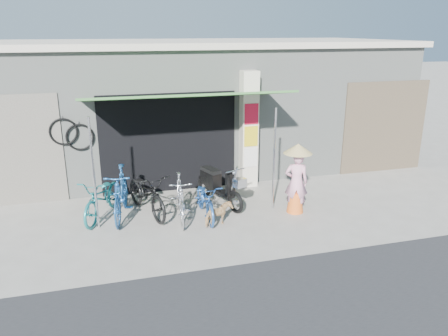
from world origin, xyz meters
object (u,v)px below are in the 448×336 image
object	(u,v)px
bike_blue	(121,193)
nun	(296,178)
bike_teal	(103,197)
moped	(218,185)
bike_black	(147,193)
bike_silver	(180,198)
street_dog	(218,215)
bike_navy	(206,200)

from	to	relation	value
bike_blue	nun	size ratio (longest dim) A/B	1.17
bike_teal	moped	bearing A→B (deg)	26.09
bike_black	bike_silver	world-z (taller)	bike_silver
nun	bike_blue	bearing A→B (deg)	9.53
bike_silver	street_dog	world-z (taller)	bike_silver
moped	nun	xyz separation A→B (m)	(1.56, -0.94, 0.34)
bike_blue	bike_silver	size ratio (longest dim) A/B	1.13
bike_teal	street_dog	distance (m)	2.58
bike_teal	street_dog	bearing A→B (deg)	-1.58
bike_black	nun	xyz separation A→B (m)	(3.24, -0.77, 0.31)
bike_silver	street_dog	size ratio (longest dim) A/B	2.72
bike_black	moped	xyz separation A→B (m)	(1.68, 0.17, -0.03)
nun	street_dog	bearing A→B (deg)	28.53
street_dog	nun	size ratio (longest dim) A/B	0.38
bike_black	bike_navy	xyz separation A→B (m)	(1.22, -0.53, -0.08)
street_dog	bike_silver	bearing A→B (deg)	26.44
bike_teal	bike_blue	distance (m)	0.41
bike_teal	bike_black	world-z (taller)	bike_black
bike_blue	bike_teal	bearing A→B (deg)	174.09
bike_black	moped	size ratio (longest dim) A/B	1.09
bike_teal	bike_blue	xyz separation A→B (m)	(0.38, -0.11, 0.09)
bike_blue	street_dog	world-z (taller)	bike_blue
bike_blue	bike_navy	bearing A→B (deg)	-5.05
bike_black	bike_blue	bearing A→B (deg)	166.56
street_dog	nun	bearing A→B (deg)	-107.17
bike_blue	bike_silver	bearing A→B (deg)	-9.44
bike_navy	moped	xyz separation A→B (m)	(0.46, 0.70, 0.05)
street_dog	bike_blue	bearing A→B (deg)	37.43
bike_teal	nun	world-z (taller)	nun
bike_silver	street_dog	xyz separation A→B (m)	(0.71, -0.56, -0.24)
bike_blue	bike_black	bearing A→B (deg)	14.67
moped	nun	world-z (taller)	nun
bike_teal	bike_navy	bearing A→B (deg)	8.52
nun	bike_navy	bearing A→B (deg)	13.54
bike_silver	bike_teal	bearing A→B (deg)	167.09
bike_teal	bike_silver	world-z (taller)	bike_silver
bike_teal	bike_blue	bearing A→B (deg)	7.82
bike_navy	bike_black	bearing A→B (deg)	156.84
bike_silver	bike_navy	distance (m)	0.56
street_dog	moped	xyz separation A→B (m)	(0.31, 1.21, 0.21)
bike_silver	bike_navy	xyz separation A→B (m)	(0.55, -0.05, -0.09)
bike_black	bike_teal	bearing A→B (deg)	158.05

